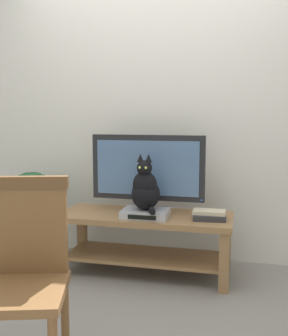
{
  "coord_description": "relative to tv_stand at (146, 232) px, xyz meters",
  "views": [
    {
      "loc": [
        0.68,
        -2.33,
        1.24
      ],
      "look_at": [
        -0.02,
        0.58,
        0.84
      ],
      "focal_mm": 43.1,
      "sensor_mm": 36.0,
      "label": 1
    }
  ],
  "objects": [
    {
      "name": "ground_plane",
      "position": [
        0.02,
        -0.63,
        -0.34
      ],
      "size": [
        12.0,
        12.0,
        0.0
      ],
      "primitive_type": "plane",
      "color": "gray"
    },
    {
      "name": "back_wall",
      "position": [
        0.02,
        0.49,
        1.06
      ],
      "size": [
        7.0,
        0.12,
        2.8
      ],
      "primitive_type": "cube",
      "color": "silver",
      "rests_on": "ground"
    },
    {
      "name": "tv_stand",
      "position": [
        0.0,
        0.0,
        0.0
      ],
      "size": [
        1.32,
        0.51,
        0.48
      ],
      "color": "olive",
      "rests_on": "ground"
    },
    {
      "name": "tv",
      "position": [
        0.0,
        0.08,
        0.47
      ],
      "size": [
        0.89,
        0.2,
        0.61
      ],
      "color": "black",
      "rests_on": "tv_stand"
    },
    {
      "name": "media_box",
      "position": [
        0.02,
        -0.1,
        0.17
      ],
      "size": [
        0.34,
        0.25,
        0.06
      ],
      "color": "#ADADB2",
      "rests_on": "tv_stand"
    },
    {
      "name": "cat",
      "position": [
        0.03,
        -0.11,
        0.36
      ],
      "size": [
        0.21,
        0.28,
        0.42
      ],
      "color": "black",
      "rests_on": "media_box"
    },
    {
      "name": "wooden_chair",
      "position": [
        -0.25,
        -1.38,
        0.21
      ],
      "size": [
        0.51,
        0.51,
        0.95
      ],
      "color": "brown",
      "rests_on": "ground"
    },
    {
      "name": "book_stack",
      "position": [
        0.49,
        -0.04,
        0.17
      ],
      "size": [
        0.25,
        0.2,
        0.07
      ],
      "color": "#2D2D33",
      "rests_on": "tv_stand"
    },
    {
      "name": "potted_plant",
      "position": [
        -0.97,
        0.01,
        0.17
      ],
      "size": [
        0.44,
        0.44,
        0.77
      ],
      "color": "beige",
      "rests_on": "ground"
    }
  ]
}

